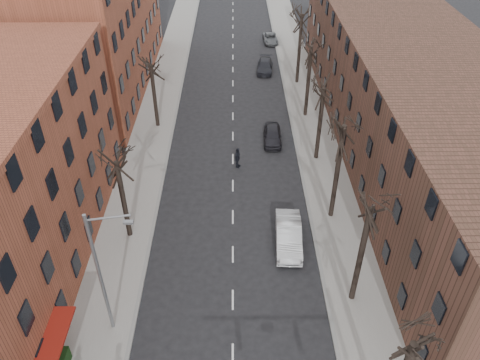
{
  "coord_description": "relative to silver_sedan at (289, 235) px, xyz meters",
  "views": [
    {
      "loc": [
        0.23,
        -7.34,
        24.04
      ],
      "look_at": [
        0.55,
        19.44,
        4.0
      ],
      "focal_mm": 35.0,
      "sensor_mm": 36.0,
      "label": 1
    }
  ],
  "objects": [
    {
      "name": "sidewalk_left",
      "position": [
        -12.0,
        17.98,
        -0.77
      ],
      "size": [
        4.0,
        90.0,
        0.15
      ],
      "primitive_type": "cube",
      "color": "gray",
      "rests_on": "ground"
    },
    {
      "name": "sidewalk_right",
      "position": [
        4.0,
        17.98,
        -0.77
      ],
      "size": [
        4.0,
        90.0,
        0.15
      ],
      "primitive_type": "cube",
      "color": "gray",
      "rests_on": "ground"
    },
    {
      "name": "building_left_far",
      "position": [
        -20.0,
        26.98,
        6.16
      ],
      "size": [
        12.0,
        28.0,
        14.0
      ],
      "primitive_type": "cube",
      "color": "brown",
      "rests_on": "ground"
    },
    {
      "name": "building_right",
      "position": [
        12.0,
        12.98,
        4.16
      ],
      "size": [
        12.0,
        50.0,
        10.0
      ],
      "primitive_type": "cube",
      "color": "#4F2F25",
      "rests_on": "ground"
    },
    {
      "name": "tree_right_b",
      "position": [
        3.6,
        -5.02,
        -0.84
      ],
      "size": [
        5.2,
        5.2,
        10.8
      ],
      "primitive_type": null,
      "color": "black",
      "rests_on": "ground"
    },
    {
      "name": "tree_right_c",
      "position": [
        3.6,
        2.98,
        -0.84
      ],
      "size": [
        5.2,
        5.2,
        11.6
      ],
      "primitive_type": null,
      "color": "black",
      "rests_on": "ground"
    },
    {
      "name": "tree_right_d",
      "position": [
        3.6,
        10.98,
        -0.84
      ],
      "size": [
        5.2,
        5.2,
        10.0
      ],
      "primitive_type": null,
      "color": "black",
      "rests_on": "ground"
    },
    {
      "name": "tree_right_e",
      "position": [
        3.6,
        18.98,
        -0.84
      ],
      "size": [
        5.2,
        5.2,
        10.8
      ],
      "primitive_type": null,
      "color": "black",
      "rests_on": "ground"
    },
    {
      "name": "tree_right_f",
      "position": [
        3.6,
        26.98,
        -0.84
      ],
      "size": [
        5.2,
        5.2,
        11.6
      ],
      "primitive_type": null,
      "color": "black",
      "rests_on": "ground"
    },
    {
      "name": "tree_left_a",
      "position": [
        -11.6,
        0.98,
        -0.84
      ],
      "size": [
        5.2,
        5.2,
        9.5
      ],
      "primitive_type": null,
      "color": "black",
      "rests_on": "ground"
    },
    {
      "name": "tree_left_b",
      "position": [
        -11.6,
        16.98,
        -0.84
      ],
      "size": [
        5.2,
        5.2,
        9.5
      ],
      "primitive_type": null,
      "color": "black",
      "rests_on": "ground"
    },
    {
      "name": "streetlight",
      "position": [
        -11.03,
        -7.02,
        4.17
      ],
      "size": [
        2.45,
        0.22,
        9.03
      ],
      "color": "slate",
      "rests_on": "ground"
    },
    {
      "name": "silver_sedan",
      "position": [
        0.0,
        0.0,
        0.0
      ],
      "size": [
        2.03,
        5.19,
        1.68
      ],
      "primitive_type": "imported",
      "rotation": [
        0.0,
        0.0,
        -0.05
      ],
      "color": "silver",
      "rests_on": "ground"
    },
    {
      "name": "parked_car_near",
      "position": [
        -0.2,
        13.94,
        -0.13
      ],
      "size": [
        1.85,
        4.25,
        1.42
      ],
      "primitive_type": "imported",
      "rotation": [
        0.0,
        0.0,
        -0.04
      ],
      "color": "black",
      "rests_on": "ground"
    },
    {
      "name": "parked_car_mid",
      "position": [
        -0.01,
        30.45,
        -0.18
      ],
      "size": [
        2.29,
        4.7,
        1.32
      ],
      "primitive_type": "imported",
      "rotation": [
        0.0,
        0.0,
        -0.1
      ],
      "color": "black",
      "rests_on": "ground"
    },
    {
      "name": "parked_car_far",
      "position": [
        1.3,
        40.29,
        -0.26
      ],
      "size": [
        2.11,
        4.25,
        1.16
      ],
      "primitive_type": "imported",
      "rotation": [
        0.0,
        0.0,
        0.04
      ],
      "color": "#585C60",
      "rests_on": "ground"
    },
    {
      "name": "pedestrian_crossing",
      "position": [
        -3.58,
        9.75,
        0.13
      ],
      "size": [
        0.83,
        1.23,
        1.93
      ],
      "primitive_type": "imported",
      "rotation": [
        0.0,
        0.0,
        1.22
      ],
      "color": "black",
      "rests_on": "ground"
    }
  ]
}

